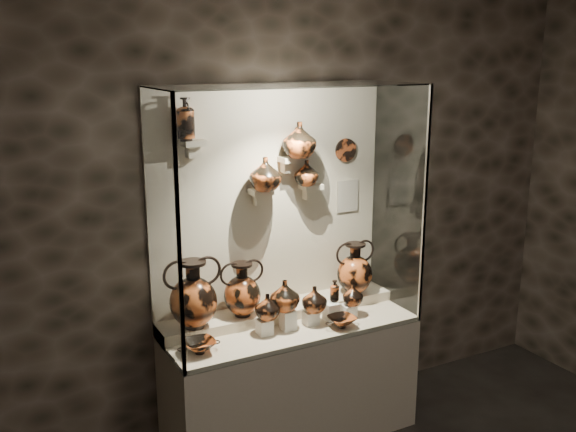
% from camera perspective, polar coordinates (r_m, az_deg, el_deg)
% --- Properties ---
extents(wall_back, '(5.00, 0.02, 3.20)m').
position_cam_1_polar(wall_back, '(4.36, -1.70, 1.21)').
color(wall_back, black).
rests_on(wall_back, ground).
extents(plinth, '(1.70, 0.60, 0.80)m').
position_cam_1_polar(plinth, '(4.52, 0.26, -14.61)').
color(plinth, '#BCB297').
rests_on(plinth, floor).
extents(front_tier, '(1.68, 0.58, 0.03)m').
position_cam_1_polar(front_tier, '(4.34, 0.26, -9.81)').
color(front_tier, beige).
rests_on(front_tier, plinth).
extents(rear_tier, '(1.70, 0.25, 0.10)m').
position_cam_1_polar(rear_tier, '(4.47, -0.80, -8.59)').
color(rear_tier, beige).
rests_on(rear_tier, plinth).
extents(back_panel, '(1.70, 0.03, 1.60)m').
position_cam_1_polar(back_panel, '(4.35, -1.67, 1.19)').
color(back_panel, '#BCB297').
rests_on(back_panel, plinth).
extents(glass_front, '(1.70, 0.01, 1.60)m').
position_cam_1_polar(glass_front, '(3.83, 2.36, -0.63)').
color(glass_front, white).
rests_on(glass_front, plinth).
extents(glass_left, '(0.01, 0.60, 1.60)m').
position_cam_1_polar(glass_left, '(3.77, -11.15, -1.13)').
color(glass_left, white).
rests_on(glass_left, plinth).
extents(glass_right, '(0.01, 0.60, 1.60)m').
position_cam_1_polar(glass_right, '(4.53, 9.77, 1.50)').
color(glass_right, white).
rests_on(glass_right, plinth).
extents(glass_top, '(1.70, 0.60, 0.01)m').
position_cam_1_polar(glass_top, '(3.97, 0.29, 11.55)').
color(glass_top, white).
rests_on(glass_top, back_panel).
extents(frame_post_left, '(0.02, 0.02, 1.60)m').
position_cam_1_polar(frame_post_left, '(3.51, -9.67, -2.24)').
color(frame_post_left, gray).
rests_on(frame_post_left, plinth).
extents(frame_post_right, '(0.02, 0.02, 1.60)m').
position_cam_1_polar(frame_post_right, '(4.31, 12.04, 0.74)').
color(frame_post_right, gray).
rests_on(frame_post_right, plinth).
extents(pedestal_a, '(0.09, 0.09, 0.10)m').
position_cam_1_polar(pedestal_a, '(4.18, -2.11, -9.81)').
color(pedestal_a, white).
rests_on(pedestal_a, front_tier).
extents(pedestal_b, '(0.09, 0.09, 0.13)m').
position_cam_1_polar(pedestal_b, '(4.24, -0.02, -9.19)').
color(pedestal_b, white).
rests_on(pedestal_b, front_tier).
extents(pedestal_c, '(0.09, 0.09, 0.09)m').
position_cam_1_polar(pedestal_c, '(4.33, 2.00, -9.01)').
color(pedestal_c, white).
rests_on(pedestal_c, front_tier).
extents(pedestal_d, '(0.09, 0.09, 0.12)m').
position_cam_1_polar(pedestal_d, '(4.40, 3.83, -8.44)').
color(pedestal_d, white).
rests_on(pedestal_d, front_tier).
extents(pedestal_e, '(0.09, 0.09, 0.08)m').
position_cam_1_polar(pedestal_e, '(4.47, 5.37, -8.33)').
color(pedestal_e, white).
rests_on(pedestal_e, front_tier).
extents(bracket_ul, '(0.14, 0.12, 0.04)m').
position_cam_1_polar(bracket_ul, '(4.00, -8.38, 6.43)').
color(bracket_ul, '#BCB297').
rests_on(bracket_ul, back_panel).
extents(bracket_ca, '(0.14, 0.12, 0.04)m').
position_cam_1_polar(bracket_ca, '(4.22, -2.45, 2.17)').
color(bracket_ca, '#BCB297').
rests_on(bracket_ca, back_panel).
extents(bracket_cb, '(0.10, 0.12, 0.04)m').
position_cam_1_polar(bracket_cb, '(4.28, -0.05, 5.05)').
color(bracket_cb, '#BCB297').
rests_on(bracket_cb, back_panel).
extents(bracket_cc, '(0.14, 0.12, 0.04)m').
position_cam_1_polar(bracket_cc, '(4.40, 2.03, 2.65)').
color(bracket_cc, '#BCB297').
rests_on(bracket_cc, back_panel).
extents(amphora_left, '(0.38, 0.38, 0.44)m').
position_cam_1_polar(amphora_left, '(4.08, -8.40, -6.88)').
color(amphora_left, '#B65323').
rests_on(amphora_left, rear_tier).
extents(amphora_mid, '(0.34, 0.34, 0.37)m').
position_cam_1_polar(amphora_mid, '(4.24, -4.11, -6.51)').
color(amphora_mid, '#C55522').
rests_on(amphora_mid, rear_tier).
extents(amphora_right, '(0.33, 0.33, 0.38)m').
position_cam_1_polar(amphora_right, '(4.63, 5.94, -4.64)').
color(amphora_right, '#B65323').
rests_on(amphora_right, rear_tier).
extents(jug_a, '(0.19, 0.19, 0.17)m').
position_cam_1_polar(jug_a, '(4.13, -1.85, -8.06)').
color(jug_a, '#B65323').
rests_on(jug_a, pedestal_a).
extents(jug_b, '(0.24, 0.24, 0.20)m').
position_cam_1_polar(jug_b, '(4.19, -0.30, -7.06)').
color(jug_b, '#C55522').
rests_on(jug_b, pedestal_b).
extents(jug_c, '(0.18, 0.18, 0.18)m').
position_cam_1_polar(jug_c, '(4.27, 2.35, -7.39)').
color(jug_c, '#B65323').
rests_on(jug_c, pedestal_c).
extents(jug_e, '(0.15, 0.15, 0.15)m').
position_cam_1_polar(jug_e, '(4.43, 5.77, -6.98)').
color(jug_e, '#B65323').
rests_on(jug_e, pedestal_e).
extents(lekythos_small, '(0.09, 0.09, 0.17)m').
position_cam_1_polar(lekythos_small, '(4.37, 4.14, -6.53)').
color(lekythos_small, '#C55522').
rests_on(lekythos_small, pedestal_d).
extents(kylix_left, '(0.25, 0.22, 0.10)m').
position_cam_1_polar(kylix_left, '(3.97, -7.88, -11.32)').
color(kylix_left, '#C55522').
rests_on(kylix_left, front_tier).
extents(kylix_right, '(0.25, 0.22, 0.09)m').
position_cam_1_polar(kylix_right, '(4.29, 4.78, -9.26)').
color(kylix_right, '#B65323').
rests_on(kylix_right, front_tier).
extents(lekythos_tall, '(0.14, 0.14, 0.30)m').
position_cam_1_polar(lekythos_tall, '(3.95, -9.11, 8.75)').
color(lekythos_tall, '#B65323').
rests_on(lekythos_tall, bracket_ul).
extents(ovoid_vase_a, '(0.24, 0.24, 0.22)m').
position_cam_1_polar(ovoid_vase_a, '(4.15, -2.03, 3.76)').
color(ovoid_vase_a, '#C55522').
rests_on(ovoid_vase_a, bracket_ca).
extents(ovoid_vase_b, '(0.23, 0.23, 0.24)m').
position_cam_1_polar(ovoid_vase_b, '(4.23, 1.01, 6.80)').
color(ovoid_vase_b, '#C55522').
rests_on(ovoid_vase_b, bracket_cb).
extents(ovoid_vase_c, '(0.21, 0.21, 0.17)m').
position_cam_1_polar(ovoid_vase_c, '(4.32, 1.65, 3.85)').
color(ovoid_vase_c, '#C55522').
rests_on(ovoid_vase_c, bracket_cc).
extents(wall_plate, '(0.17, 0.02, 0.17)m').
position_cam_1_polar(wall_plate, '(4.56, 5.14, 5.86)').
color(wall_plate, '#923E1C').
rests_on(wall_plate, back_panel).
extents(info_placard, '(0.17, 0.01, 0.23)m').
position_cam_1_polar(info_placard, '(4.64, 5.31, 1.79)').
color(info_placard, beige).
rests_on(info_placard, back_panel).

